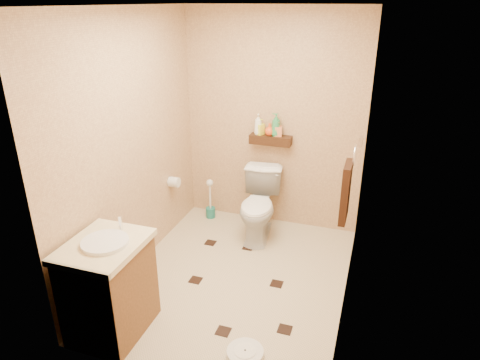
% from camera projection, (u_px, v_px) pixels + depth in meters
% --- Properties ---
extents(ground, '(2.50, 2.50, 0.00)m').
position_uv_depth(ground, '(236.00, 278.00, 4.06)').
color(ground, beige).
rests_on(ground, ground).
extents(wall_back, '(2.00, 0.04, 2.40)m').
position_uv_depth(wall_back, '(273.00, 122.00, 4.68)').
color(wall_back, tan).
rests_on(wall_back, ground).
extents(wall_front, '(2.00, 0.04, 2.40)m').
position_uv_depth(wall_front, '(166.00, 229.00, 2.50)').
color(wall_front, tan).
rests_on(wall_front, ground).
extents(wall_left, '(0.04, 2.50, 2.40)m').
position_uv_depth(wall_left, '(132.00, 147.00, 3.88)').
color(wall_left, tan).
rests_on(wall_left, ground).
extents(wall_right, '(0.04, 2.50, 2.40)m').
position_uv_depth(wall_right, '(358.00, 173.00, 3.30)').
color(wall_right, tan).
rests_on(wall_right, ground).
extents(ceiling, '(2.00, 2.50, 0.02)m').
position_uv_depth(ceiling, '(235.00, 5.00, 3.12)').
color(ceiling, white).
rests_on(ceiling, wall_back).
extents(wall_shelf, '(0.46, 0.14, 0.10)m').
position_uv_depth(wall_shelf, '(271.00, 140.00, 4.68)').
color(wall_shelf, '#3C2110').
rests_on(wall_shelf, wall_back).
extents(floor_accents, '(1.18, 1.36, 0.01)m').
position_uv_depth(floor_accents, '(238.00, 282.00, 4.00)').
color(floor_accents, black).
rests_on(floor_accents, ground).
extents(toilet, '(0.50, 0.77, 0.74)m').
position_uv_depth(toilet, '(259.00, 206.00, 4.65)').
color(toilet, white).
rests_on(toilet, ground).
extents(vanity, '(0.54, 0.65, 0.92)m').
position_uv_depth(vanity, '(109.00, 287.00, 3.28)').
color(vanity, brown).
rests_on(vanity, ground).
extents(bathroom_scale, '(0.36, 0.36, 0.06)m').
position_uv_depth(bathroom_scale, '(245.00, 353.00, 3.16)').
color(bathroom_scale, silver).
rests_on(bathroom_scale, ground).
extents(toilet_brush, '(0.11, 0.11, 0.49)m').
position_uv_depth(toilet_brush, '(210.00, 204.00, 5.13)').
color(toilet_brush, '#1B6F66').
rests_on(toilet_brush, ground).
extents(towel_ring, '(0.12, 0.30, 0.76)m').
position_uv_depth(towel_ring, '(346.00, 190.00, 3.64)').
color(towel_ring, silver).
rests_on(towel_ring, wall_right).
extents(toilet_paper, '(0.12, 0.11, 0.12)m').
position_uv_depth(toilet_paper, '(174.00, 182.00, 4.67)').
color(toilet_paper, silver).
rests_on(toilet_paper, wall_left).
extents(bottle_a, '(0.10, 0.10, 0.23)m').
position_uv_depth(bottle_a, '(258.00, 124.00, 4.66)').
color(bottle_a, white).
rests_on(bottle_a, wall_shelf).
extents(bottle_b, '(0.11, 0.11, 0.18)m').
position_uv_depth(bottle_b, '(260.00, 127.00, 4.67)').
color(bottle_b, '#E8F333').
rests_on(bottle_b, wall_shelf).
extents(bottle_c, '(0.15, 0.15, 0.14)m').
position_uv_depth(bottle_c, '(270.00, 129.00, 4.64)').
color(bottle_c, '#E84E1B').
rests_on(bottle_c, wall_shelf).
extents(bottle_d, '(0.12, 0.12, 0.25)m').
position_uv_depth(bottle_d, '(276.00, 125.00, 4.60)').
color(bottle_d, '#2E8B4F').
rests_on(bottle_d, wall_shelf).
extents(bottle_e, '(0.09, 0.09, 0.16)m').
position_uv_depth(bottle_e, '(278.00, 129.00, 4.61)').
color(bottle_e, '#F28550').
rests_on(bottle_e, wall_shelf).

